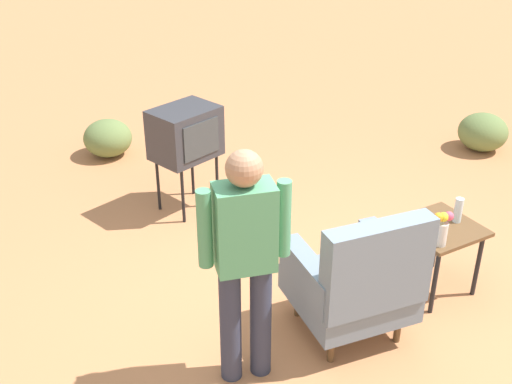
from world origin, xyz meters
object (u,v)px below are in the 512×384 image
at_px(armchair, 357,280).
at_px(bottle_short_clear, 458,210).
at_px(side_table, 439,235).
at_px(soda_can_red, 414,223).
at_px(tv_on_stand, 185,134).
at_px(person_standing, 245,256).
at_px(flower_vase, 442,227).

distance_m(armchair, bottle_short_clear, 1.08).
xyz_separation_m(armchair, bottle_short_clear, (-1.06, -0.14, 0.18)).
xyz_separation_m(side_table, soda_can_red, (0.23, -0.06, 0.14)).
bearing_deg(bottle_short_clear, soda_can_red, -10.14).
relative_size(tv_on_stand, person_standing, 0.63).
bearing_deg(tv_on_stand, bottle_short_clear, 120.50).
bearing_deg(bottle_short_clear, armchair, 7.32).
bearing_deg(armchair, bottle_short_clear, -172.68).
distance_m(bottle_short_clear, flower_vase, 0.39).
height_order(tv_on_stand, soda_can_red, tv_on_stand).
bearing_deg(flower_vase, armchair, -3.22).
height_order(armchair, flower_vase, armchair).
distance_m(side_table, flower_vase, 0.35).
bearing_deg(flower_vase, person_standing, -3.75).
distance_m(armchair, side_table, 0.92).
relative_size(armchair, side_table, 1.82).
bearing_deg(bottle_short_clear, flower_vase, 26.86).
bearing_deg(soda_can_red, person_standing, 5.29).
height_order(person_standing, soda_can_red, person_standing).
relative_size(side_table, tv_on_stand, 0.56).
relative_size(side_table, bottle_short_clear, 2.91).
bearing_deg(bottle_short_clear, tv_on_stand, -59.50).
relative_size(armchair, flower_vase, 4.00).
relative_size(tv_on_stand, bottle_short_clear, 5.15).
relative_size(side_table, flower_vase, 2.19).
bearing_deg(person_standing, armchair, 175.80).
bearing_deg(soda_can_red, bottle_short_clear, 169.86).
height_order(tv_on_stand, person_standing, person_standing).
relative_size(person_standing, soda_can_red, 13.44).
height_order(armchair, bottle_short_clear, armchair).
xyz_separation_m(bottle_short_clear, flower_vase, (0.35, 0.18, 0.05)).
height_order(tv_on_stand, flower_vase, tv_on_stand).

